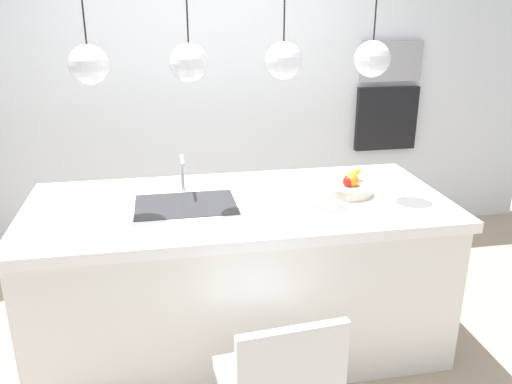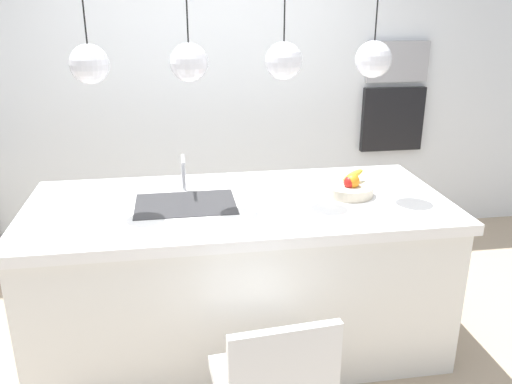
% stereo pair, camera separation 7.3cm
% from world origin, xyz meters
% --- Properties ---
extents(floor, '(6.60, 6.60, 0.00)m').
position_xyz_m(floor, '(0.00, 0.00, 0.00)').
color(floor, tan).
rests_on(floor, ground).
extents(back_wall, '(6.00, 0.10, 2.60)m').
position_xyz_m(back_wall, '(0.00, 1.65, 1.30)').
color(back_wall, white).
rests_on(back_wall, ground).
extents(kitchen_island, '(2.39, 1.07, 0.94)m').
position_xyz_m(kitchen_island, '(0.00, 0.00, 0.47)').
color(kitchen_island, white).
rests_on(kitchen_island, ground).
extents(sink_basin, '(0.56, 0.40, 0.02)m').
position_xyz_m(sink_basin, '(-0.30, 0.00, 0.93)').
color(sink_basin, '#2D2D30').
rests_on(sink_basin, kitchen_island).
extents(faucet, '(0.02, 0.17, 0.22)m').
position_xyz_m(faucet, '(-0.30, 0.21, 1.08)').
color(faucet, silver).
rests_on(faucet, kitchen_island).
extents(fruit_bowl, '(0.28, 0.28, 0.14)m').
position_xyz_m(fruit_bowl, '(0.66, -0.00, 0.98)').
color(fruit_bowl, beige).
rests_on(fruit_bowl, kitchen_island).
extents(microwave, '(0.54, 0.08, 0.34)m').
position_xyz_m(microwave, '(1.57, 1.58, 1.53)').
color(microwave, '#9E9EA3').
rests_on(microwave, back_wall).
extents(oven, '(0.56, 0.08, 0.56)m').
position_xyz_m(oven, '(1.57, 1.58, 1.03)').
color(oven, black).
rests_on(oven, back_wall).
extents(pendant_light_left, '(0.20, 0.20, 0.80)m').
position_xyz_m(pendant_light_left, '(-0.74, 0.00, 1.72)').
color(pendant_light_left, silver).
extents(pendant_light_center_left, '(0.20, 0.20, 0.80)m').
position_xyz_m(pendant_light_center_left, '(-0.25, 0.00, 1.72)').
color(pendant_light_center_left, silver).
extents(pendant_light_center_right, '(0.20, 0.20, 0.80)m').
position_xyz_m(pendant_light_center_right, '(0.25, 0.00, 1.72)').
color(pendant_light_center_right, silver).
extents(pendant_light_right, '(0.20, 0.20, 0.80)m').
position_xyz_m(pendant_light_right, '(0.74, 0.00, 1.72)').
color(pendant_light_right, silver).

